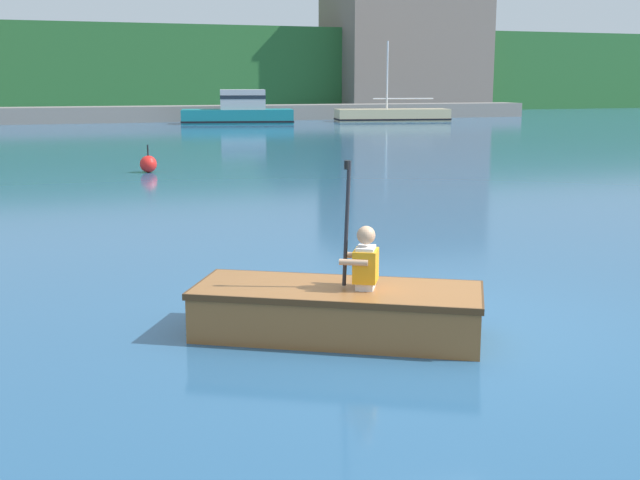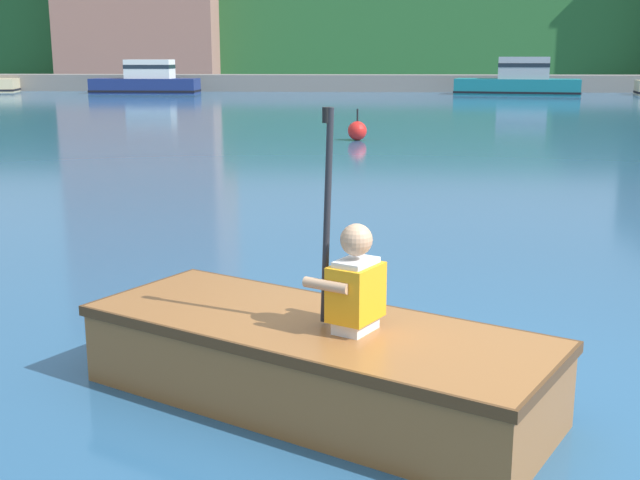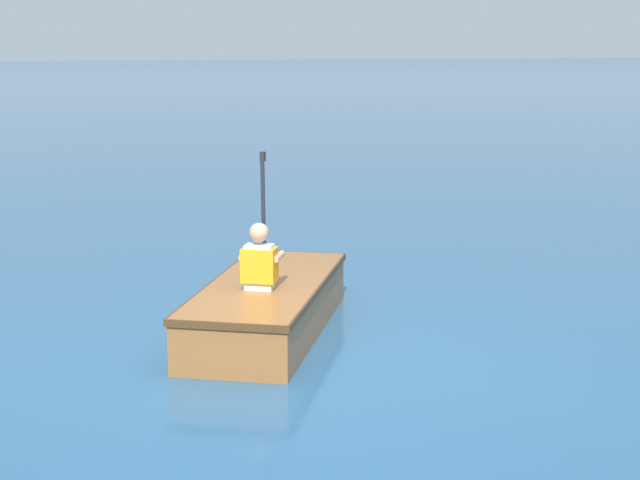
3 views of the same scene
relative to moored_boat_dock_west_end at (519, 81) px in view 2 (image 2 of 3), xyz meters
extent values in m
plane|color=#28567F|center=(-6.84, -37.68, -0.68)|extent=(300.00, 300.00, 0.00)
cube|color=#28602D|center=(-6.84, 24.71, 2.50)|extent=(120.00, 20.00, 6.37)
cube|color=slate|center=(-6.84, 3.90, -0.23)|extent=(53.66, 2.40, 0.90)
cube|color=#197A84|center=(-0.10, 0.02, -0.28)|extent=(6.47, 3.41, 0.79)
cube|color=black|center=(-0.10, 0.02, -0.54)|extent=(6.51, 3.45, 0.10)
cube|color=#B2B2B7|center=(0.21, -0.04, 0.66)|extent=(2.78, 2.22, 1.09)
cube|color=#19232D|center=(0.21, -0.04, 0.79)|extent=(2.80, 2.24, 0.20)
cube|color=navy|center=(-19.32, 0.31, -0.30)|extent=(5.54, 1.80, 0.77)
cube|color=black|center=(-19.32, 0.31, -0.55)|extent=(5.58, 1.84, 0.10)
cube|color=silver|center=(-19.05, 0.31, 0.58)|extent=(2.39, 1.43, 0.97)
cube|color=#19232D|center=(-19.05, 0.31, 0.70)|extent=(2.41, 1.45, 0.20)
cube|color=#935B2D|center=(-7.80, -37.64, -0.45)|extent=(2.75, 2.11, 0.47)
cube|color=#513219|center=(-7.80, -37.64, -0.24)|extent=(2.80, 2.17, 0.06)
cube|color=#513219|center=(-7.80, -37.64, -0.25)|extent=(2.34, 1.78, 0.02)
cone|color=#935B2D|center=(-8.90, -37.02, -0.42)|extent=(0.46, 0.46, 0.42)
cube|color=#935B2D|center=(-7.63, -37.73, -0.26)|extent=(0.58, 0.87, 0.03)
cube|color=silver|center=(-7.58, -37.76, -0.02)|extent=(0.26, 0.29, 0.39)
cube|color=orange|center=(-7.58, -37.76, 0.00)|extent=(0.32, 0.36, 0.29)
sphere|color=tan|center=(-7.58, -37.76, 0.29)|extent=(0.17, 0.17, 0.17)
cylinder|color=tan|center=(-7.58, -37.59, 0.06)|extent=(0.25, 0.18, 0.06)
cylinder|color=tan|center=(-7.73, -37.85, 0.06)|extent=(0.25, 0.18, 0.06)
cylinder|color=#232328|center=(-7.73, -37.68, 0.38)|extent=(0.09, 0.07, 1.15)
cylinder|color=black|center=(-7.73, -37.68, 0.92)|extent=(0.05, 0.05, 0.08)
sphere|color=red|center=(-7.80, -23.20, -0.46)|extent=(0.44, 0.44, 0.44)
cylinder|color=black|center=(-7.80, -23.20, -0.10)|extent=(0.04, 0.04, 0.28)
camera|label=1|loc=(-10.26, -44.37, 1.66)|focal=45.00mm
camera|label=2|loc=(-7.51, -41.81, 1.21)|focal=45.00mm
camera|label=3|loc=(0.38, -39.89, 1.87)|focal=55.00mm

